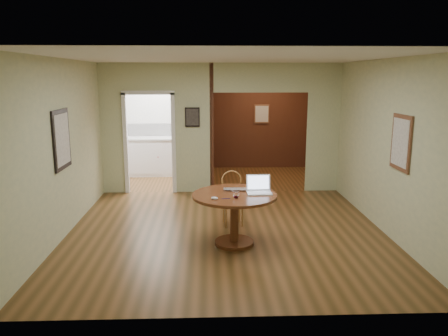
{
  "coord_description": "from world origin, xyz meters",
  "views": [
    {
      "loc": [
        -0.28,
        -6.57,
        2.43
      ],
      "look_at": [
        -0.05,
        -0.2,
        1.09
      ],
      "focal_mm": 35.0,
      "sensor_mm": 36.0,
      "label": 1
    }
  ],
  "objects_px": {
    "open_laptop": "(259,188)",
    "closed_laptop": "(236,190)",
    "dining_table": "(234,207)",
    "chair": "(232,195)"
  },
  "relations": [
    {
      "from": "dining_table",
      "to": "open_laptop",
      "type": "height_order",
      "value": "open_laptop"
    },
    {
      "from": "dining_table",
      "to": "open_laptop",
      "type": "distance_m",
      "value": 0.45
    },
    {
      "from": "chair",
      "to": "open_laptop",
      "type": "relative_size",
      "value": 2.48
    },
    {
      "from": "closed_laptop",
      "to": "open_laptop",
      "type": "bearing_deg",
      "value": -8.51
    },
    {
      "from": "open_laptop",
      "to": "closed_laptop",
      "type": "bearing_deg",
      "value": 166.35
    },
    {
      "from": "dining_table",
      "to": "open_laptop",
      "type": "xyz_separation_m",
      "value": [
        0.36,
        0.07,
        0.26
      ]
    },
    {
      "from": "chair",
      "to": "closed_laptop",
      "type": "bearing_deg",
      "value": -95.97
    },
    {
      "from": "dining_table",
      "to": "chair",
      "type": "bearing_deg",
      "value": 88.71
    },
    {
      "from": "dining_table",
      "to": "closed_laptop",
      "type": "xyz_separation_m",
      "value": [
        0.03,
        0.14,
        0.21
      ]
    },
    {
      "from": "chair",
      "to": "open_laptop",
      "type": "xyz_separation_m",
      "value": [
        0.34,
        -0.85,
        0.33
      ]
    }
  ]
}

